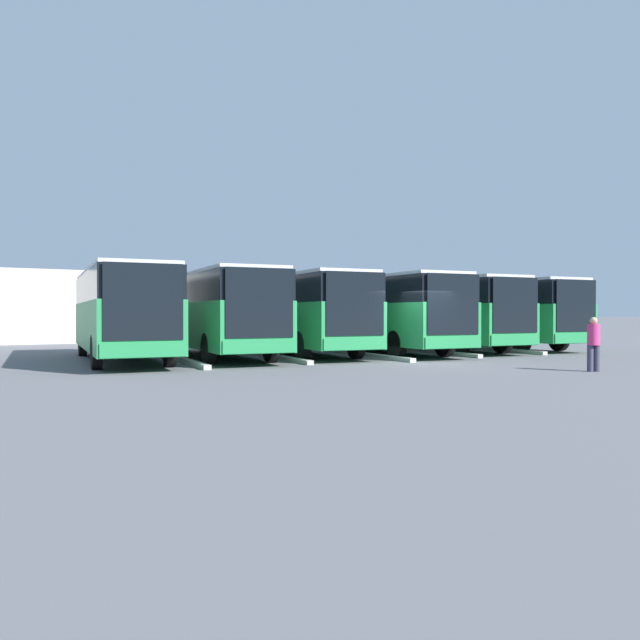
% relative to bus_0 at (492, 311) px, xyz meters
% --- Properties ---
extents(ground_plane, '(600.00, 600.00, 0.00)m').
position_rel_bus_0_xyz_m(ground_plane, '(8.92, 5.43, -1.81)').
color(ground_plane, '#5B5B60').
extents(bus_0, '(3.50, 10.89, 3.24)m').
position_rel_bus_0_xyz_m(bus_0, '(0.00, 0.00, 0.00)').
color(bus_0, '#238447').
rests_on(bus_0, ground_plane).
extents(curb_divider_0, '(0.91, 7.02, 0.15)m').
position_rel_bus_0_xyz_m(curb_divider_0, '(1.78, 1.58, -1.73)').
color(curb_divider_0, '#B2B2AD').
rests_on(curb_divider_0, ground_plane).
extents(bus_1, '(3.50, 10.89, 3.24)m').
position_rel_bus_0_xyz_m(bus_1, '(3.57, -0.01, 0.00)').
color(bus_1, '#238447').
rests_on(bus_1, ground_plane).
extents(curb_divider_1, '(0.91, 7.02, 0.15)m').
position_rel_bus_0_xyz_m(curb_divider_1, '(5.35, 1.58, -1.73)').
color(curb_divider_1, '#B2B2AD').
rests_on(curb_divider_1, ground_plane).
extents(bus_2, '(3.50, 10.89, 3.24)m').
position_rel_bus_0_xyz_m(bus_2, '(7.13, 0.43, 0.00)').
color(bus_2, '#238447').
rests_on(bus_2, ground_plane).
extents(curb_divider_2, '(0.91, 7.02, 0.15)m').
position_rel_bus_0_xyz_m(curb_divider_2, '(8.92, 2.01, -1.73)').
color(curb_divider_2, '#B2B2AD').
rests_on(curb_divider_2, ground_plane).
extents(bus_3, '(3.50, 10.89, 3.24)m').
position_rel_bus_0_xyz_m(bus_3, '(10.70, -0.45, 0.00)').
color(bus_3, '#238447').
rests_on(bus_3, ground_plane).
extents(curb_divider_3, '(0.91, 7.02, 0.15)m').
position_rel_bus_0_xyz_m(curb_divider_3, '(12.48, 1.14, -1.73)').
color(curb_divider_3, '#B2B2AD').
rests_on(curb_divider_3, ground_plane).
extents(bus_4, '(3.50, 10.89, 3.24)m').
position_rel_bus_0_xyz_m(bus_4, '(14.27, -0.37, 0.00)').
color(bus_4, '#238447').
rests_on(bus_4, ground_plane).
extents(curb_divider_4, '(0.91, 7.02, 0.15)m').
position_rel_bus_0_xyz_m(curb_divider_4, '(16.05, 1.21, -1.73)').
color(curb_divider_4, '#B2B2AD').
rests_on(curb_divider_4, ground_plane).
extents(bus_5, '(3.50, 10.89, 3.24)m').
position_rel_bus_0_xyz_m(bus_5, '(17.84, -0.33, 0.00)').
color(bus_5, '#238447').
rests_on(bus_5, ground_plane).
extents(pedestrian, '(0.47, 0.47, 1.60)m').
position_rel_bus_0_xyz_m(pedestrian, '(6.72, 10.73, -0.95)').
color(pedestrian, '#38384C').
rests_on(pedestrian, ground_plane).
extents(station_building, '(39.82, 14.20, 4.18)m').
position_rel_bus_0_xyz_m(station_building, '(8.92, -20.64, 0.31)').
color(station_building, beige).
rests_on(station_building, ground_plane).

